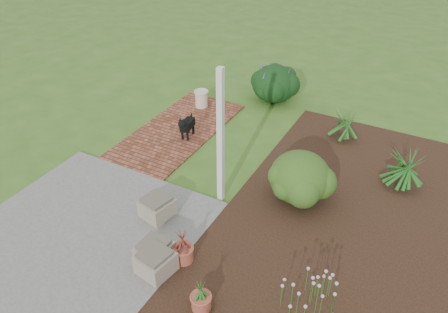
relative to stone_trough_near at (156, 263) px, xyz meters
The scene contains 17 objects.
ground 1.88m from the stone_trough_near, 99.10° to the left, with size 80.00×80.00×0.00m, color #39611E.
concrete_patio 1.56m from the stone_trough_near, behind, with size 3.50×3.50×0.04m, color #61615E.
brick_path 4.12m from the stone_trough_near, 119.02° to the left, with size 1.60×3.50×0.04m, color brown.
garden_bed 3.23m from the stone_trough_near, 46.81° to the left, with size 4.00×7.00×0.03m, color black.
veranda_post 2.21m from the stone_trough_near, 89.88° to the left, with size 0.10×0.10×2.50m, color white.
stone_trough_near is the anchor object (origin of this frame).
stone_trough_mid 0.21m from the stone_trough_near, 130.31° to the left, with size 0.46×0.46×0.31m, color gray.
stone_trough_far 1.22m from the stone_trough_near, 124.69° to the left, with size 0.48×0.48×0.32m, color gray.
black_dog 3.76m from the stone_trough_near, 115.74° to the left, with size 0.23×0.61×0.53m.
cream_ceramic_urn 5.25m from the stone_trough_near, 113.71° to the left, with size 0.30×0.30×0.40m, color beige.
evergreen_shrub 2.90m from the stone_trough_near, 65.35° to the left, with size 1.08×1.08×0.91m, color #163F0B.
agapanthus_clump_back 4.76m from the stone_trough_near, 54.55° to the left, with size 1.00×1.00×0.90m, color #0F420F, non-canonical shape.
agapanthus_clump_front 5.18m from the stone_trough_near, 75.15° to the left, with size 0.86×0.86×0.77m, color #0A350E, non-canonical shape.
pink_flower_patch 2.22m from the stone_trough_near, 10.75° to the left, with size 0.87×0.87×0.56m, color #113D0F, non-canonical shape.
terracotta_pot_bronze 0.44m from the stone_trough_near, 59.44° to the left, with size 0.30×0.30×0.25m, color #A34F37.
terracotta_pot_small_left 0.93m from the stone_trough_near, 14.33° to the right, with size 0.27×0.27×0.22m, color #AB4D3A.
purple_flowering_bush 6.10m from the stone_trough_near, 96.90° to the left, with size 1.10×1.10×0.94m, color black.
Camera 1 is at (3.25, -5.23, 4.99)m, focal length 35.00 mm.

